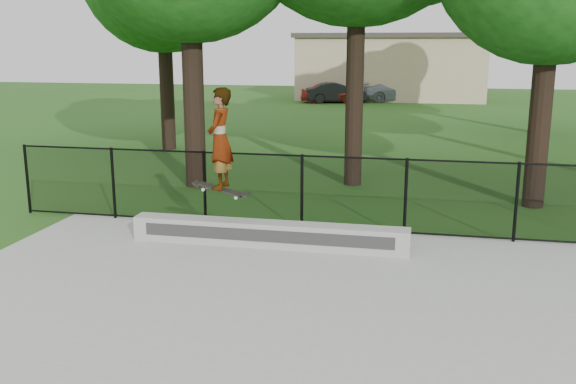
% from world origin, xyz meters
% --- Properties ---
extents(grind_ledge, '(5.06, 0.40, 0.45)m').
position_xyz_m(grind_ledge, '(-2.39, 4.70, 0.28)').
color(grind_ledge, '#989894').
rests_on(grind_ledge, concrete_slab).
extents(car_a, '(3.62, 2.03, 1.17)m').
position_xyz_m(car_a, '(-5.70, 34.23, 0.59)').
color(car_a, maroon).
rests_on(car_a, ground).
extents(car_b, '(3.66, 2.28, 1.25)m').
position_xyz_m(car_b, '(-5.17, 34.36, 0.62)').
color(car_b, black).
rests_on(car_b, ground).
extents(car_c, '(4.60, 2.92, 1.34)m').
position_xyz_m(car_c, '(-1.46, 35.90, 0.67)').
color(car_c, gray).
rests_on(car_c, ground).
extents(skater_airborne, '(0.82, 0.65, 1.95)m').
position_xyz_m(skater_airborne, '(-3.20, 4.51, 2.00)').
color(skater_airborne, black).
rests_on(skater_airborne, ground).
extents(chainlink_fence, '(16.06, 0.06, 1.50)m').
position_xyz_m(chainlink_fence, '(0.00, 5.90, 0.81)').
color(chainlink_fence, black).
rests_on(chainlink_fence, concrete_slab).
extents(distant_building, '(12.40, 6.40, 4.30)m').
position_xyz_m(distant_building, '(-2.00, 38.00, 2.16)').
color(distant_building, '#CEB291').
rests_on(distant_building, ground).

